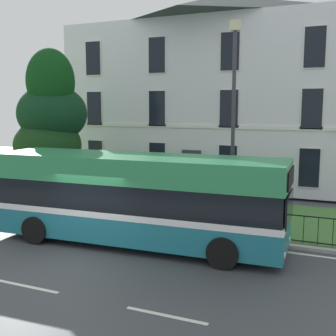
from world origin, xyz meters
TOP-DOWN VIEW (x-y plane):
  - ground_plane at (0.00, 1.19)m, footprint 60.00×56.00m
  - georgian_townhouse at (-0.37, 16.55)m, footprint 16.73×9.96m
  - iron_verge_railing at (-0.37, 4.40)m, footprint 17.09×0.04m
  - evergreen_tree at (-6.07, 6.97)m, footprint 3.85×4.08m
  - single_decker_bus at (1.05, 2.46)m, footprint 10.14×2.99m
  - street_lamp_post at (3.61, 5.22)m, footprint 0.36×0.24m
  - litter_bin at (-4.42, 5.39)m, footprint 0.51×0.51m

SIDE VIEW (x-z plane):
  - ground_plane at x=0.00m, z-range -0.10..0.08m
  - iron_verge_railing at x=-0.37m, z-range 0.14..1.11m
  - litter_bin at x=-4.42m, z-range 0.12..1.34m
  - single_decker_bus at x=1.05m, z-range 0.08..3.15m
  - evergreen_tree at x=-6.07m, z-range -0.68..6.93m
  - street_lamp_post at x=3.61m, z-range 0.62..8.22m
  - georgian_townhouse at x=-0.37m, z-range 0.15..11.51m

